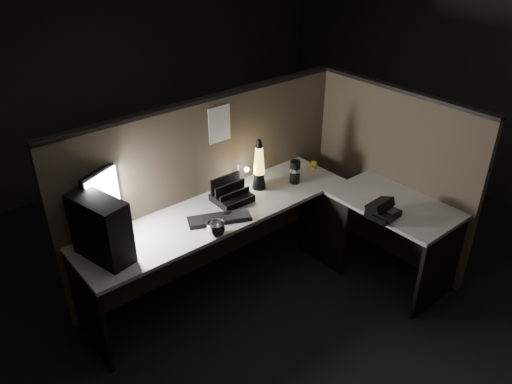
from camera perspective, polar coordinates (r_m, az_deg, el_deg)
floor at (r=4.05m, az=3.10°, el=-13.69°), size 6.00×6.00×0.00m
room_shell at (r=3.17m, az=3.90°, el=8.12°), size 6.00×6.00×6.00m
partition_back at (r=4.20m, az=-5.22°, el=0.64°), size 2.66×0.06×1.50m
partition_right at (r=4.52m, az=15.03°, el=1.93°), size 0.06×1.66×1.50m
desk at (r=3.93m, az=2.77°, el=-4.41°), size 2.60×1.60×0.73m
pc_tower at (r=3.43m, az=-17.32°, el=-4.03°), size 0.29×0.46×0.45m
monitor at (r=3.64m, az=-16.83°, el=-0.28°), size 0.38×0.20×0.51m
keyboard at (r=3.78m, az=-4.19°, el=-3.06°), size 0.50×0.34×0.02m
mouse at (r=3.82m, az=-3.23°, el=-2.46°), size 0.11×0.09×0.04m
clip_lamp at (r=4.17m, az=-1.59°, el=2.12°), size 0.04×0.16×0.20m
organizer at (r=4.00m, az=-2.88°, el=-0.33°), size 0.29×0.25×0.22m
lava_lamp at (r=4.12m, az=0.35°, el=2.72°), size 0.12×0.12×0.44m
travel_mug at (r=4.25m, az=4.47°, el=2.30°), size 0.09×0.09×0.20m
steel_mug at (r=3.59m, az=-4.61°, el=-4.25°), size 0.16×0.16×0.11m
figurine at (r=4.51m, az=6.62°, el=3.21°), size 0.06×0.06×0.06m
pinned_paper at (r=3.98m, az=-4.20°, el=7.73°), size 0.21×0.00×0.30m
desk_phone at (r=3.91m, az=14.18°, el=-2.04°), size 0.23×0.24×0.13m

